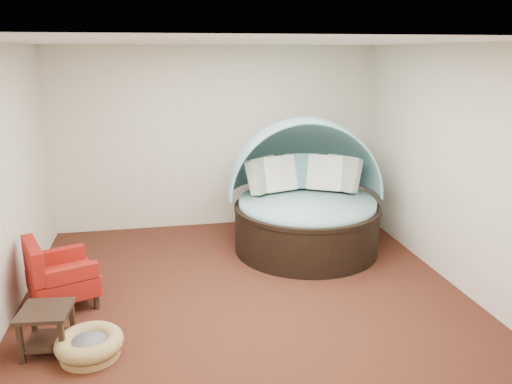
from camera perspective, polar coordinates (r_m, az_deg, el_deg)
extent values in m
plane|color=#492115|center=(5.91, -1.24, -11.50)|extent=(5.00, 5.00, 0.00)
plane|color=beige|center=(7.84, -4.48, 6.15)|extent=(5.00, 0.00, 5.00)
plane|color=beige|center=(3.11, 6.68, -9.28)|extent=(5.00, 0.00, 5.00)
plane|color=beige|center=(6.32, 21.63, 2.73)|extent=(0.00, 5.00, 5.00)
plane|color=white|center=(5.25, -1.43, 16.78)|extent=(5.00, 5.00, 0.00)
cylinder|color=black|center=(7.04, 5.75, -4.24)|extent=(2.19, 2.19, 0.61)
cylinder|color=black|center=(6.94, 5.83, -1.70)|extent=(2.21, 2.21, 0.06)
cylinder|color=#91BAC6|center=(6.93, 5.84, -1.35)|extent=(2.07, 2.07, 0.13)
cube|color=#315C45|center=(7.09, 0.79, 1.92)|extent=(0.58, 0.54, 0.53)
cube|color=white|center=(7.18, 2.62, 2.09)|extent=(0.57, 0.42, 0.53)
cube|color=#59919B|center=(7.36, 5.11, 2.38)|extent=(0.54, 0.34, 0.53)
cube|color=white|center=(7.31, 7.91, 2.19)|extent=(0.59, 0.50, 0.53)
cube|color=#315C45|center=(7.30, 9.84, 2.09)|extent=(0.55, 0.58, 0.53)
cylinder|color=olive|center=(5.07, -18.40, -17.00)|extent=(0.66, 0.66, 0.06)
torus|color=olive|center=(5.02, -18.51, -15.99)|extent=(0.75, 0.75, 0.16)
cylinder|color=slate|center=(5.03, -18.48, -16.20)|extent=(0.44, 0.44, 0.09)
cylinder|color=black|center=(5.74, -23.09, -12.84)|extent=(0.08, 0.08, 0.16)
cylinder|color=black|center=(6.22, -23.96, -10.66)|extent=(0.08, 0.08, 0.16)
cylinder|color=black|center=(5.82, -17.77, -11.86)|extent=(0.08, 0.08, 0.16)
cylinder|color=black|center=(6.30, -19.06, -9.80)|extent=(0.08, 0.08, 0.16)
cube|color=maroon|center=(5.93, -21.16, -9.55)|extent=(0.87, 0.87, 0.23)
cube|color=maroon|center=(5.77, -24.10, -7.17)|extent=(0.36, 0.67, 0.40)
cube|color=maroon|center=(5.60, -20.30, -8.77)|extent=(0.54, 0.30, 0.16)
cube|color=maroon|center=(6.12, -21.48, -6.76)|extent=(0.54, 0.30, 0.16)
cube|color=black|center=(5.08, -22.97, -12.41)|extent=(0.49, 0.49, 0.04)
cube|color=black|center=(5.23, -22.60, -15.38)|extent=(0.43, 0.43, 0.03)
cube|color=black|center=(5.10, -25.31, -15.41)|extent=(0.05, 0.05, 0.40)
cube|color=black|center=(5.39, -24.03, -13.48)|extent=(0.05, 0.05, 0.40)
cube|color=black|center=(4.99, -21.27, -15.65)|extent=(0.05, 0.05, 0.40)
cube|color=black|center=(5.29, -20.22, -13.65)|extent=(0.05, 0.05, 0.40)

